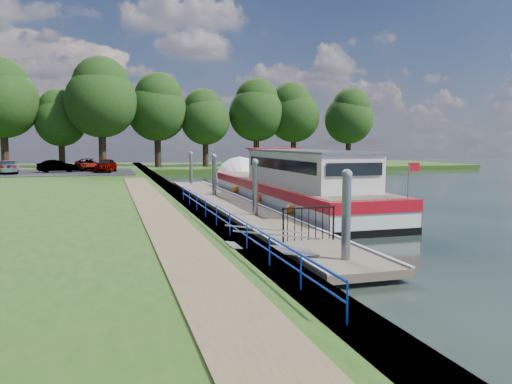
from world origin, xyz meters
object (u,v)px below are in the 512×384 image
object	(u,v)px
car_a	(106,165)
car_c	(8,167)
pontoon	(232,207)
car_d	(88,165)
barge	(286,187)
car_b	(57,166)

from	to	relation	value
car_a	car_c	world-z (taller)	car_a
car_c	pontoon	bearing A→B (deg)	110.16
pontoon	car_d	bearing A→B (deg)	107.25
car_a	car_c	xyz separation A→B (m)	(-8.55, 0.03, -0.04)
barge	car_a	size ratio (longest dim) A/B	5.59
car_a	car_d	xyz separation A→B (m)	(-1.73, 2.96, -0.05)
barge	car_b	size ratio (longest dim) A/B	5.98
barge	pontoon	bearing A→B (deg)	-159.61
barge	car_a	bearing A→B (deg)	114.39
pontoon	car_b	bearing A→B (deg)	113.99
car_d	car_b	bearing A→B (deg)	-156.62
car_c	car_d	bearing A→B (deg)	-169.02
car_b	barge	bearing A→B (deg)	-162.09
car_a	barge	bearing A→B (deg)	-52.78
pontoon	car_a	size ratio (longest dim) A/B	7.93
barge	car_c	world-z (taller)	barge
barge	car_c	xyz separation A→B (m)	(-18.68, 22.38, 0.35)
pontoon	car_d	world-z (taller)	car_d
pontoon	car_b	distance (m)	27.00
car_a	car_c	distance (m)	8.55
car_a	car_b	xyz separation A→B (m)	(-4.43, 0.96, -0.06)
pontoon	barge	size ratio (longest dim) A/B	1.42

